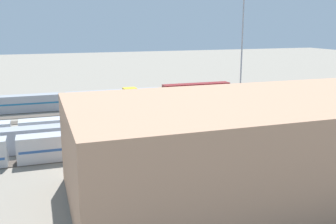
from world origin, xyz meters
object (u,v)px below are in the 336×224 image
(train_on_track_1, at_px, (105,98))
(train_on_track_3, at_px, (261,97))
(train_on_track_8, at_px, (160,136))
(light_mast_0, at_px, (243,29))
(train_on_track_4, at_px, (271,100))
(train_on_track_2, at_px, (141,100))
(maintenance_shed, at_px, (273,143))
(train_on_track_6, at_px, (144,122))

(train_on_track_1, xyz_separation_m, train_on_track_3, (-37.02, 10.00, -0.09))
(train_on_track_8, xyz_separation_m, light_mast_0, (-39.02, -43.91, 16.25))
(train_on_track_4, xyz_separation_m, train_on_track_1, (36.60, -15.00, -0.06))
(train_on_track_2, xyz_separation_m, train_on_track_3, (-29.28, 5.00, -0.15))
(train_on_track_3, bearing_deg, train_on_track_1, -15.12)
(train_on_track_3, height_order, maintenance_shed, maintenance_shed)
(light_mast_0, distance_m, maintenance_shed, 70.94)
(maintenance_shed, bearing_deg, train_on_track_3, -120.77)
(train_on_track_4, xyz_separation_m, train_on_track_2, (28.87, -10.00, 0.00))
(train_on_track_8, relative_size, light_mast_0, 4.80)
(train_on_track_4, height_order, train_on_track_6, train_on_track_4)
(train_on_track_8, distance_m, train_on_track_3, 42.35)
(train_on_track_1, bearing_deg, train_on_track_8, 94.63)
(train_on_track_4, height_order, train_on_track_2, same)
(train_on_track_6, xyz_separation_m, train_on_track_3, (-34.17, -15.00, -0.05))
(train_on_track_3, xyz_separation_m, light_mast_0, (-4.84, -18.91, 16.28))
(train_on_track_1, distance_m, train_on_track_3, 38.34)
(train_on_track_8, relative_size, train_on_track_3, 2.94)
(train_on_track_6, distance_m, train_on_track_2, 20.59)
(train_on_track_8, bearing_deg, train_on_track_2, -99.28)
(train_on_track_6, bearing_deg, train_on_track_4, -163.50)
(train_on_track_2, relative_size, light_mast_0, 0.35)
(train_on_track_6, xyz_separation_m, maintenance_shed, (-8.15, 28.71, 3.59))
(train_on_track_6, height_order, train_on_track_2, train_on_track_2)
(train_on_track_1, relative_size, train_on_track_3, 1.41)
(train_on_track_4, distance_m, light_mast_0, 29.31)
(train_on_track_2, bearing_deg, train_on_track_8, 80.72)
(light_mast_0, bearing_deg, train_on_track_8, 48.37)
(train_on_track_6, relative_size, train_on_track_8, 1.00)
(train_on_track_2, bearing_deg, train_on_track_3, 170.31)
(train_on_track_4, xyz_separation_m, train_on_track_3, (-0.42, -5.00, -0.15))
(train_on_track_4, height_order, train_on_track_1, train_on_track_4)
(light_mast_0, bearing_deg, train_on_track_2, 22.18)
(train_on_track_3, bearing_deg, light_mast_0, -104.35)
(train_on_track_2, relative_size, train_on_track_3, 0.21)
(light_mast_0, relative_size, maintenance_shed, 0.61)
(train_on_track_4, height_order, maintenance_shed, maintenance_shed)
(train_on_track_6, height_order, light_mast_0, light_mast_0)
(train_on_track_3, bearing_deg, maintenance_shed, 59.23)
(train_on_track_8, relative_size, train_on_track_2, 13.90)
(train_on_track_6, xyz_separation_m, train_on_track_2, (-4.89, -20.00, 0.11))
(train_on_track_4, bearing_deg, train_on_track_6, 16.50)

